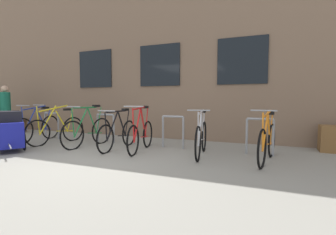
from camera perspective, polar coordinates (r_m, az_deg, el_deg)
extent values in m
plane|color=gray|center=(5.05, -17.32, -9.67)|extent=(42.00, 42.00, 0.00)
cube|color=#7A604C|center=(10.82, 5.52, 13.21)|extent=(28.00, 6.53, 5.80)
cube|color=black|center=(8.95, -16.30, 10.57)|extent=(1.30, 0.04, 1.24)
cube|color=black|center=(7.68, -1.93, 11.82)|extent=(1.30, 0.04, 1.24)
cube|color=black|center=(7.04, 16.56, 12.36)|extent=(1.30, 0.04, 1.24)
cylinder|color=gray|center=(8.64, -26.21, -1.61)|extent=(0.05, 0.05, 0.77)
cylinder|color=gray|center=(8.25, -23.76, -1.79)|extent=(0.05, 0.05, 0.77)
cylinder|color=gray|center=(8.41, -25.09, 0.92)|extent=(0.53, 0.05, 0.05)
cylinder|color=gray|center=(7.26, -15.76, -2.36)|extent=(0.05, 0.05, 0.77)
cylinder|color=gray|center=(6.94, -12.30, -2.59)|extent=(0.05, 0.05, 0.77)
cylinder|color=gray|center=(7.06, -14.12, 0.65)|extent=(0.53, 0.05, 0.05)
cylinder|color=gray|center=(6.22, -1.15, -3.26)|extent=(0.05, 0.05, 0.77)
cylinder|color=gray|center=(6.03, 3.51, -3.51)|extent=(0.05, 0.05, 0.77)
cylinder|color=gray|center=(6.08, 1.15, 0.23)|extent=(0.53, 0.05, 0.05)
cylinder|color=gray|center=(5.72, 17.55, -4.11)|extent=(0.05, 0.05, 0.77)
cylinder|color=gray|center=(5.70, 22.92, -4.28)|extent=(0.05, 0.05, 0.77)
cylinder|color=gray|center=(5.66, 20.32, -0.32)|extent=(0.53, 0.05, 0.05)
torus|color=black|center=(6.99, -14.93, -2.99)|extent=(0.11, 0.71, 0.71)
torus|color=black|center=(6.32, -21.01, -3.88)|extent=(0.11, 0.71, 0.71)
cylinder|color=#1E7238|center=(6.47, -19.27, -0.99)|extent=(0.08, 0.47, 0.72)
cylinder|color=#1E7238|center=(6.72, -16.93, -0.73)|extent=(0.07, 0.34, 0.72)
cylinder|color=#1E7238|center=(6.55, -18.35, 2.18)|extent=(0.11, 0.75, 0.04)
cylinder|color=#1E7238|center=(6.82, -16.33, -3.41)|extent=(0.07, 0.49, 0.07)
cylinder|color=#1E7238|center=(6.90, -15.49, -0.38)|extent=(0.04, 0.20, 0.66)
cylinder|color=#1E7238|center=(6.30, -20.91, -0.93)|extent=(0.04, 0.08, 0.65)
cube|color=black|center=(6.81, -16.07, 2.56)|extent=(0.12, 0.21, 0.06)
cylinder|color=gray|center=(6.30, -20.82, 2.30)|extent=(0.44, 0.07, 0.03)
torus|color=black|center=(8.44, -25.26, -2.02)|extent=(0.11, 0.72, 0.72)
torus|color=black|center=(7.73, -30.32, -2.72)|extent=(0.11, 0.72, 0.72)
cylinder|color=#233893|center=(7.89, -28.92, -0.34)|extent=(0.08, 0.49, 0.73)
cylinder|color=#233893|center=(8.17, -26.94, -0.43)|extent=(0.07, 0.36, 0.64)
cylinder|color=#233893|center=(7.99, -28.16, 1.97)|extent=(0.11, 0.78, 0.12)
cylinder|color=#233893|center=(8.26, -26.44, -2.36)|extent=(0.07, 0.51, 0.08)
cylinder|color=#233893|center=(8.35, -25.74, -0.13)|extent=(0.04, 0.20, 0.58)
cylinder|color=#233893|center=(7.72, -30.27, -0.28)|extent=(0.04, 0.08, 0.66)
cube|color=black|center=(8.27, -26.23, 2.01)|extent=(0.12, 0.21, 0.06)
cylinder|color=gray|center=(7.72, -30.23, 2.38)|extent=(0.44, 0.07, 0.03)
torus|color=black|center=(5.63, 22.59, -4.90)|extent=(0.14, 0.71, 0.71)
torus|color=black|center=(4.64, 20.69, -6.73)|extent=(0.14, 0.71, 0.71)
cylinder|color=orange|center=(4.87, 21.38, -2.78)|extent=(0.11, 0.49, 0.70)
cylinder|color=orange|center=(5.26, 22.10, -2.75)|extent=(0.09, 0.36, 0.62)
cylinder|color=orange|center=(5.01, 21.79, 0.85)|extent=(0.15, 0.79, 0.12)
cylinder|color=orange|center=(5.39, 22.18, -5.56)|extent=(0.10, 0.51, 0.07)
cylinder|color=orange|center=(5.51, 22.53, -2.20)|extent=(0.05, 0.20, 0.56)
cylinder|color=orange|center=(4.62, 20.85, -2.81)|extent=(0.04, 0.08, 0.64)
cube|color=black|center=(5.40, 22.48, 0.93)|extent=(0.13, 0.21, 0.06)
cylinder|color=gray|center=(4.61, 21.02, 1.50)|extent=(0.44, 0.09, 0.03)
torus|color=black|center=(7.73, -20.85, -2.49)|extent=(0.15, 0.70, 0.71)
torus|color=black|center=(7.13, -27.66, -3.23)|extent=(0.15, 0.70, 0.71)
cylinder|color=yellow|center=(7.25, -25.77, -0.53)|extent=(0.11, 0.51, 0.75)
cylinder|color=yellow|center=(7.49, -23.06, -0.85)|extent=(0.09, 0.39, 0.61)
cylinder|color=yellow|center=(7.33, -24.68, 1.88)|extent=(0.16, 0.84, 0.18)
cylinder|color=yellow|center=(7.57, -22.44, -2.85)|extent=(0.11, 0.53, 0.07)
cylinder|color=yellow|center=(7.65, -21.43, -0.52)|extent=(0.05, 0.20, 0.55)
cylinder|color=yellow|center=(7.11, -27.58, -0.47)|extent=(0.04, 0.08, 0.69)
cube|color=black|center=(7.58, -22.04, 1.72)|extent=(0.13, 0.21, 0.06)
cylinder|color=gray|center=(7.11, -27.51, 2.54)|extent=(0.44, 0.09, 0.03)
torus|color=black|center=(6.58, -8.89, -3.55)|extent=(0.07, 0.67, 0.67)
torus|color=black|center=(5.69, -14.11, -4.83)|extent=(0.07, 0.67, 0.67)
cylinder|color=black|center=(5.89, -12.57, -1.82)|extent=(0.06, 0.51, 0.66)
cylinder|color=black|center=(6.24, -10.51, -1.48)|extent=(0.05, 0.38, 0.65)
cylinder|color=black|center=(6.01, -11.71, 1.36)|extent=(0.07, 0.83, 0.04)
cylinder|color=black|center=(6.35, -10.06, -4.05)|extent=(0.05, 0.53, 0.07)
cylinder|color=black|center=(6.47, -9.31, -1.06)|extent=(0.03, 0.20, 0.60)
cylinder|color=black|center=(5.67, -14.02, -1.84)|extent=(0.03, 0.08, 0.60)
cube|color=black|center=(6.37, -9.74, 1.79)|extent=(0.11, 0.20, 0.06)
cylinder|color=gray|center=(5.67, -13.94, 1.47)|extent=(0.44, 0.04, 0.03)
torus|color=black|center=(5.85, 8.23, -4.31)|extent=(0.14, 0.71, 0.71)
torus|color=black|center=(4.86, 6.87, -6.02)|extent=(0.14, 0.71, 0.71)
cylinder|color=#B7B7BC|center=(5.09, 7.32, -2.34)|extent=(0.10, 0.48, 0.69)
cylinder|color=#B7B7BC|center=(5.48, 7.85, -2.16)|extent=(0.08, 0.36, 0.63)
cylinder|color=#B7B7BC|center=(5.23, 7.59, 1.21)|extent=(0.14, 0.77, 0.09)
cylinder|color=#B7B7BC|center=(5.60, 7.93, -4.93)|extent=(0.09, 0.50, 0.07)
cylinder|color=#B7B7BC|center=(5.72, 8.16, -1.64)|extent=(0.05, 0.20, 0.57)
cylinder|color=#B7B7BC|center=(4.84, 6.94, -2.38)|extent=(0.04, 0.08, 0.62)
cube|color=black|center=(5.61, 8.08, 1.45)|extent=(0.13, 0.21, 0.06)
cylinder|color=gray|center=(4.84, 7.02, 1.63)|extent=(0.44, 0.09, 0.03)
torus|color=black|center=(6.28, -4.64, -3.83)|extent=(0.15, 0.68, 0.68)
torus|color=black|center=(5.34, -8.00, -5.27)|extent=(0.15, 0.68, 0.68)
cylinder|color=red|center=(5.56, -6.99, -1.54)|extent=(0.11, 0.48, 0.76)
cylinder|color=red|center=(5.92, -5.68, -1.35)|extent=(0.09, 0.36, 0.72)
cylinder|color=red|center=(5.69, -6.46, 2.15)|extent=(0.16, 0.77, 0.07)
cylinder|color=red|center=(6.05, -5.38, -4.38)|extent=(0.11, 0.50, 0.07)
cylinder|color=red|center=(6.16, -4.92, -0.91)|extent=(0.06, 0.20, 0.66)
cylinder|color=red|center=(5.32, -7.94, -1.55)|extent=(0.04, 0.08, 0.69)
cube|color=black|center=(6.05, -5.21, 2.40)|extent=(0.13, 0.21, 0.06)
cylinder|color=gray|center=(5.32, -7.88, 2.51)|extent=(0.44, 0.10, 0.03)
cube|color=navy|center=(6.77, -32.88, -3.21)|extent=(1.08, 0.98, 0.56)
cube|color=black|center=(6.82, -33.05, 0.21)|extent=(0.87, 0.84, 0.24)
torus|color=black|center=(6.81, -30.04, -4.59)|extent=(0.43, 0.28, 0.48)
cylinder|color=gray|center=(6.07, -32.43, -5.57)|extent=(0.49, 0.31, 0.03)
cube|color=brown|center=(11.14, -32.55, -0.27)|extent=(1.67, 0.40, 0.05)
cube|color=brown|center=(10.62, -30.45, -1.68)|extent=(0.08, 0.36, 0.43)
cylinder|color=#1E2338|center=(10.15, -33.58, -0.97)|extent=(0.14, 0.14, 0.81)
cylinder|color=#1E2338|center=(10.05, -32.46, -0.97)|extent=(0.14, 0.14, 0.81)
cylinder|color=#19664C|center=(10.07, -33.19, 3.10)|extent=(0.32, 0.32, 0.63)
sphere|color=#D1A889|center=(10.08, -33.28, 5.50)|extent=(0.22, 0.22, 0.22)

